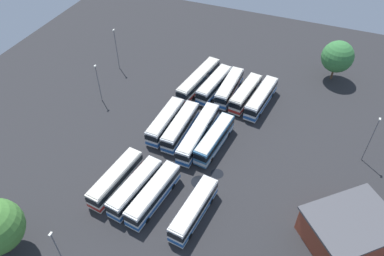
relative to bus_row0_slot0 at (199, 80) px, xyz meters
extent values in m
plane|color=#28282B|center=(15.37, 5.67, -1.86)|extent=(108.45, 108.45, 0.00)
cube|color=silver|center=(0.05, -0.01, -0.02)|extent=(14.34, 4.49, 3.08)
cube|color=beige|center=(0.05, -0.01, 1.59)|extent=(13.76, 4.21, 0.14)
cube|color=black|center=(0.05, -0.01, 0.47)|extent=(14.42, 4.54, 0.99)
cube|color=red|center=(0.05, -0.01, -0.88)|extent=(14.42, 4.54, 0.62)
cube|color=black|center=(7.06, -1.04, 0.57)|extent=(0.35, 2.01, 1.13)
cube|color=#47474C|center=(-1.49, 0.22, -0.02)|extent=(1.26, 2.62, 2.96)
cylinder|color=black|center=(4.55, 0.48, -1.36)|extent=(1.03, 0.44, 1.00)
cylinder|color=black|center=(4.22, -1.77, -1.36)|extent=(1.03, 0.44, 1.00)
cylinder|color=black|center=(-4.12, 1.75, -1.36)|extent=(1.03, 0.44, 1.00)
cylinder|color=black|center=(-4.45, -0.49, -1.36)|extent=(1.03, 0.44, 1.00)
cube|color=silver|center=(0.44, 3.58, -0.02)|extent=(11.66, 3.97, 3.08)
cube|color=beige|center=(0.44, 3.58, 1.59)|extent=(11.18, 3.71, 0.14)
cube|color=black|center=(0.44, 3.58, 0.47)|extent=(11.72, 4.01, 0.99)
cube|color=#1E56A8|center=(0.44, 3.58, -0.88)|extent=(11.72, 4.01, 0.62)
cube|color=black|center=(6.12, 2.82, 0.57)|extent=(0.33, 2.01, 1.13)
cylinder|color=black|center=(4.11, 4.23, -1.36)|extent=(1.03, 0.43, 1.00)
cylinder|color=black|center=(3.80, 1.98, -1.36)|extent=(1.03, 0.43, 1.00)
cylinder|color=black|center=(-2.92, 5.18, -1.36)|extent=(1.03, 0.43, 1.00)
cylinder|color=black|center=(-3.22, 2.93, -1.36)|extent=(1.03, 0.43, 1.00)
cube|color=silver|center=(0.26, 6.80, -0.02)|extent=(11.12, 2.74, 3.08)
cube|color=beige|center=(0.26, 6.80, 1.59)|extent=(10.67, 2.53, 0.14)
cube|color=black|center=(0.26, 6.80, 0.47)|extent=(11.18, 2.78, 0.99)
cube|color=#1E56A8|center=(0.26, 6.80, -0.88)|extent=(11.18, 2.78, 0.62)
cube|color=black|center=(5.80, 6.66, 0.57)|extent=(0.11, 2.02, 1.13)
cylinder|color=black|center=(3.72, 7.85, -1.36)|extent=(1.01, 0.32, 1.00)
cylinder|color=black|center=(3.66, 5.58, -1.36)|extent=(1.01, 0.32, 1.00)
cylinder|color=black|center=(-3.14, 8.02, -1.36)|extent=(1.01, 0.32, 1.00)
cylinder|color=black|center=(-3.20, 5.75, -1.36)|extent=(1.01, 0.32, 1.00)
cube|color=silver|center=(0.89, 10.43, -0.02)|extent=(11.02, 3.87, 3.08)
cube|color=beige|center=(0.89, 10.43, 1.59)|extent=(10.56, 3.62, 0.14)
cube|color=black|center=(0.89, 10.43, 0.47)|extent=(11.07, 3.91, 0.99)
cube|color=red|center=(0.89, 10.43, -0.88)|extent=(11.07, 3.91, 0.62)
cube|color=black|center=(6.24, 9.72, 0.57)|extent=(0.33, 2.01, 1.13)
cylinder|color=black|center=(4.35, 11.11, -1.36)|extent=(1.03, 0.43, 1.00)
cylinder|color=black|center=(4.05, 8.87, -1.36)|extent=(1.03, 0.43, 1.00)
cylinder|color=black|center=(-2.28, 12.00, -1.36)|extent=(1.03, 0.43, 1.00)
cylinder|color=black|center=(-2.58, 9.75, -1.36)|extent=(1.03, 0.43, 1.00)
cube|color=silver|center=(1.16, 13.70, -0.02)|extent=(12.03, 3.91, 3.08)
cube|color=beige|center=(1.16, 13.70, 1.59)|extent=(11.53, 3.66, 0.14)
cube|color=black|center=(1.16, 13.70, 0.47)|extent=(12.09, 3.96, 0.99)
cube|color=#1E56A8|center=(1.16, 13.70, -0.88)|extent=(12.09, 3.96, 0.62)
cube|color=black|center=(7.03, 12.97, 0.57)|extent=(0.31, 2.01, 1.13)
cylinder|color=black|center=(4.93, 14.38, -1.36)|extent=(1.03, 0.42, 1.00)
cylinder|color=black|center=(4.65, 12.13, -1.36)|extent=(1.03, 0.42, 1.00)
cylinder|color=black|center=(-2.33, 15.28, -1.36)|extent=(1.03, 0.42, 1.00)
cylinder|color=black|center=(-2.61, 13.03, -1.36)|extent=(1.03, 0.42, 1.00)
cube|color=silver|center=(14.57, -0.92, -0.02)|extent=(11.19, 2.81, 3.08)
cube|color=beige|center=(14.57, -0.92, 1.59)|extent=(10.74, 2.60, 0.14)
cube|color=black|center=(14.57, -0.92, 0.47)|extent=(11.24, 2.85, 0.99)
cube|color=#1E56A8|center=(14.57, -0.92, -0.88)|extent=(11.24, 2.85, 0.62)
cube|color=black|center=(20.14, -1.09, 0.57)|extent=(0.12, 2.02, 1.13)
cylinder|color=black|center=(18.05, 0.11, -1.36)|extent=(1.01, 0.33, 1.00)
cylinder|color=black|center=(17.98, -2.16, -1.36)|extent=(1.01, 0.33, 1.00)
cylinder|color=black|center=(11.17, 0.32, -1.36)|extent=(1.01, 0.33, 1.00)
cylinder|color=black|center=(11.10, -1.94, -1.36)|extent=(1.01, 0.33, 1.00)
cube|color=silver|center=(14.76, 2.17, -0.02)|extent=(11.54, 2.70, 3.08)
cube|color=beige|center=(14.76, 2.17, 1.59)|extent=(11.08, 2.49, 0.14)
cube|color=black|center=(14.76, 2.17, 0.47)|extent=(11.60, 2.74, 0.99)
cube|color=#1E56A8|center=(14.76, 2.17, -0.88)|extent=(11.60, 2.74, 0.62)
cube|color=black|center=(20.52, 2.06, 0.57)|extent=(0.10, 2.02, 1.13)
cylinder|color=black|center=(18.34, 3.23, -1.36)|extent=(1.01, 0.32, 1.00)
cylinder|color=black|center=(18.30, 0.97, -1.36)|extent=(1.01, 0.32, 1.00)
cylinder|color=black|center=(11.22, 3.38, -1.36)|extent=(1.01, 0.32, 1.00)
cylinder|color=black|center=(11.17, 1.11, -1.36)|extent=(1.01, 0.32, 1.00)
cube|color=silver|center=(15.17, 5.84, -0.02)|extent=(14.20, 2.84, 3.08)
cube|color=beige|center=(15.17, 5.84, 1.59)|extent=(13.63, 2.63, 0.14)
cube|color=black|center=(15.17, 5.84, 0.47)|extent=(14.27, 2.88, 0.99)
cube|color=#1E56A8|center=(15.17, 5.84, -0.88)|extent=(14.27, 2.88, 0.62)
cube|color=black|center=(22.25, 5.66, 0.57)|extent=(0.11, 2.02, 1.13)
cube|color=#47474C|center=(13.62, 5.89, -0.02)|extent=(0.97, 2.54, 2.96)
cylinder|color=black|center=(19.59, 6.86, -1.36)|extent=(1.01, 0.33, 1.00)
cylinder|color=black|center=(19.52, 4.59, -1.36)|extent=(1.01, 0.33, 1.00)
cylinder|color=black|center=(10.82, 7.09, -1.36)|extent=(1.01, 0.33, 1.00)
cylinder|color=black|center=(10.76, 4.83, -1.36)|extent=(1.01, 0.33, 1.00)
cube|color=teal|center=(15.54, 8.99, -0.02)|extent=(11.56, 3.70, 3.08)
cube|color=beige|center=(15.54, 8.99, 1.59)|extent=(11.08, 3.45, 0.14)
cube|color=black|center=(15.54, 8.99, 0.47)|extent=(11.62, 3.74, 0.99)
cube|color=silver|center=(15.54, 8.99, -0.88)|extent=(11.62, 3.74, 0.62)
cube|color=black|center=(21.20, 8.36, 0.57)|extent=(0.28, 2.02, 1.13)
cylinder|color=black|center=(19.17, 9.73, -1.36)|extent=(1.03, 0.41, 1.00)
cylinder|color=black|center=(18.92, 7.47, -1.36)|extent=(1.03, 0.41, 1.00)
cylinder|color=black|center=(12.17, 10.50, -1.36)|extent=(1.03, 0.41, 1.00)
cylinder|color=black|center=(11.92, 8.25, -1.36)|extent=(1.03, 0.41, 1.00)
cube|color=silver|center=(29.76, -2.44, -0.02)|extent=(11.46, 3.82, 3.08)
cube|color=beige|center=(29.76, -2.44, 1.59)|extent=(10.99, 3.57, 0.14)
cube|color=black|center=(29.76, -2.44, 0.47)|extent=(11.52, 3.86, 0.99)
cube|color=red|center=(29.76, -2.44, -0.88)|extent=(11.52, 3.86, 0.62)
cube|color=black|center=(35.35, -3.13, 0.57)|extent=(0.31, 2.01, 1.13)
cylinder|color=black|center=(33.36, -1.74, -1.36)|extent=(1.03, 0.42, 1.00)
cylinder|color=black|center=(33.08, -3.99, -1.36)|extent=(1.03, 0.42, 1.00)
cylinder|color=black|center=(26.44, -0.89, -1.36)|extent=(1.03, 0.42, 1.00)
cylinder|color=black|center=(26.17, -3.14, -1.36)|extent=(1.03, 0.42, 1.00)
cube|color=silver|center=(30.16, 1.26, -0.02)|extent=(11.34, 4.06, 3.08)
cube|color=beige|center=(30.16, 1.26, 1.59)|extent=(10.87, 3.80, 0.14)
cube|color=black|center=(30.16, 1.26, 0.47)|extent=(11.40, 4.11, 0.99)
cube|color=#1E56A8|center=(30.16, 1.26, -0.88)|extent=(11.40, 4.11, 0.62)
cube|color=black|center=(35.66, 0.44, 0.57)|extent=(0.36, 2.01, 1.13)
cylinder|color=black|center=(33.73, 1.87, -1.36)|extent=(1.03, 0.44, 1.00)
cylinder|color=black|center=(33.40, -0.37, -1.36)|extent=(1.03, 0.44, 1.00)
cylinder|color=black|center=(26.92, 2.88, -1.36)|extent=(1.03, 0.44, 1.00)
cylinder|color=black|center=(26.59, 0.64, -1.36)|extent=(1.03, 0.44, 1.00)
cube|color=silver|center=(30.27, 4.40, -0.02)|extent=(11.79, 3.98, 3.08)
cube|color=beige|center=(30.27, 4.40, 1.59)|extent=(11.30, 3.72, 0.14)
cube|color=black|center=(30.27, 4.40, 0.47)|extent=(11.85, 4.02, 0.99)
cube|color=#1E56A8|center=(30.27, 4.40, -0.88)|extent=(11.85, 4.02, 0.62)
cube|color=black|center=(36.01, 3.63, 0.57)|extent=(0.33, 2.01, 1.13)
cylinder|color=black|center=(33.97, 5.05, -1.36)|extent=(1.03, 0.43, 1.00)
cylinder|color=black|center=(33.67, 2.80, -1.36)|extent=(1.03, 0.43, 1.00)
cylinder|color=black|center=(26.86, 6.01, -1.36)|extent=(1.03, 0.43, 1.00)
cylinder|color=black|center=(26.56, 3.76, -1.36)|extent=(1.03, 0.43, 1.00)
cube|color=silver|center=(30.55, 11.09, -0.02)|extent=(11.16, 3.69, 3.08)
cube|color=beige|center=(30.55, 11.09, 1.59)|extent=(10.70, 3.45, 0.14)
cube|color=black|center=(30.55, 11.09, 0.47)|extent=(11.22, 3.73, 0.99)
cube|color=#1E56A8|center=(30.55, 11.09, -0.88)|extent=(11.22, 3.73, 0.62)
cube|color=black|center=(36.00, 10.47, 0.57)|extent=(0.29, 2.02, 1.13)
cylinder|color=black|center=(34.05, 11.84, -1.36)|extent=(1.03, 0.41, 1.00)
cylinder|color=black|center=(33.79, 9.58, -1.36)|extent=(1.03, 0.41, 1.00)
cylinder|color=black|center=(27.30, 12.61, -1.36)|extent=(1.03, 0.41, 1.00)
cylinder|color=black|center=(27.05, 10.35, -1.36)|extent=(1.03, 0.41, 1.00)
cube|color=#99422D|center=(26.07, 32.22, 0.45)|extent=(13.67, 13.84, 4.62)
cube|color=#4C4C51|center=(26.07, 32.22, 2.93)|extent=(14.49, 14.67, 0.36)
cube|color=black|center=(22.34, 36.30, -0.76)|extent=(1.37, 1.26, 2.20)
cylinder|color=slate|center=(11.64, -16.67, 2.20)|extent=(0.16, 0.16, 8.11)
cube|color=silver|center=(11.64, -16.67, 6.43)|extent=(0.56, 0.28, 0.20)
cylinder|color=slate|center=(43.97, -2.23, 1.84)|extent=(0.16, 0.16, 7.39)
cube|color=silver|center=(43.97, -2.23, 5.71)|extent=(0.56, 0.28, 0.20)
cylinder|color=slate|center=(0.04, -19.33, 2.78)|extent=(0.16, 0.16, 9.29)
cube|color=silver|center=(0.04, -19.33, 7.61)|extent=(0.56, 0.28, 0.20)
cylinder|color=slate|center=(9.01, 33.56, 2.70)|extent=(0.16, 0.16, 9.12)
cube|color=silver|center=(9.01, 33.56, 7.44)|extent=(0.56, 0.28, 0.20)
cylinder|color=brown|center=(45.09, -10.55, -0.52)|extent=(0.44, 0.44, 2.69)
cylinder|color=brown|center=(-13.73, 25.81, -0.49)|extent=(0.44, 0.44, 2.75)
sphere|color=#387A3D|center=(-13.73, 25.81, 3.72)|extent=(6.66, 6.66, 6.66)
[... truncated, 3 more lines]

